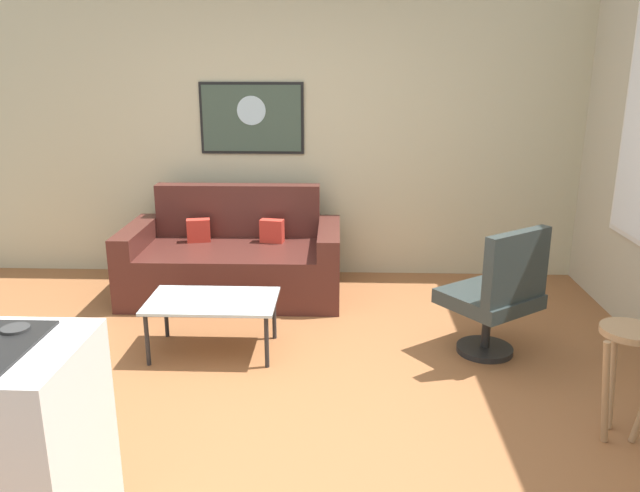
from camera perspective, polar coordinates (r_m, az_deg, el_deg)
ground at (r=3.90m, az=-4.92°, el=-13.96°), size 6.40×6.40×0.04m
back_wall at (r=5.81m, az=-2.32°, el=10.95°), size 6.40×0.05×2.80m
couch at (r=5.47m, az=-7.81°, el=-1.38°), size 1.83×0.95×0.90m
coffee_table at (r=4.38m, az=-9.75°, el=-5.22°), size 0.88×0.54×0.39m
armchair at (r=4.37m, az=15.85°, el=-4.18°), size 0.76×0.76×0.92m
bar_stool at (r=3.66m, az=26.11°, el=-8.91°), size 0.35×0.34×0.64m
wall_painting at (r=5.80m, az=-6.22°, el=11.47°), size 0.94×0.03×0.64m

